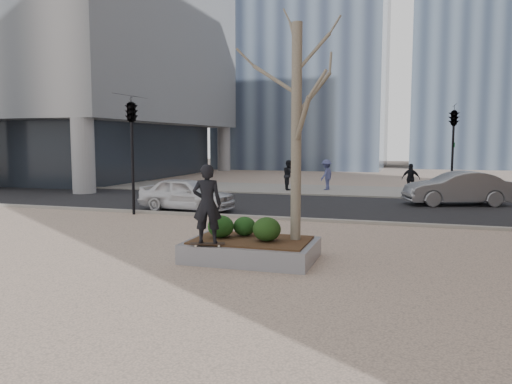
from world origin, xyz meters
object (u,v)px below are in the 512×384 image
(skateboard, at_px, (207,245))
(police_car, at_px, (187,194))
(skateboarder, at_px, (207,204))
(planter, at_px, (251,250))

(skateboard, distance_m, police_car, 8.94)
(skateboarder, height_order, police_car, skateboarder)
(skateboard, xyz_separation_m, police_car, (-4.18, 7.90, 0.20))
(planter, distance_m, skateboard, 1.19)
(skateboard, distance_m, skateboarder, 0.93)
(skateboard, xyz_separation_m, skateboarder, (0.00, 0.00, 0.93))
(police_car, bearing_deg, skateboard, -147.01)
(skateboarder, bearing_deg, police_car, -76.98)
(police_car, bearing_deg, skateboarder, -147.01)
(planter, distance_m, police_car, 8.60)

